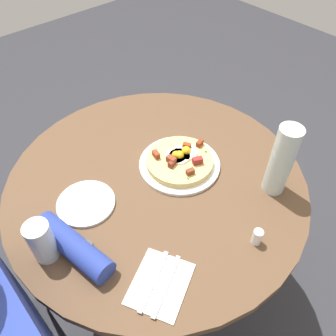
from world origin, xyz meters
The scene contains 12 objects.
ground_plane centered at (0.00, 0.00, 0.00)m, with size 6.00×6.00×0.00m, color #2D2D33.
dining_table centered at (0.00, 0.00, 0.56)m, with size 1.00×1.00×0.73m.
pizza_plate centered at (0.01, 0.10, 0.74)m, with size 0.28×0.28×0.01m, color white.
breakfast_pizza centered at (0.01, 0.10, 0.76)m, with size 0.23×0.23×0.05m.
bread_plate centered at (-0.07, -0.23, 0.74)m, with size 0.18×0.18×0.01m, color white.
napkin centered at (0.29, -0.23, 0.73)m, with size 0.17×0.14×0.00m, color white.
fork centered at (0.30, -0.22, 0.74)m, with size 0.18×0.01×0.01m, color silver.
knife centered at (0.27, -0.24, 0.74)m, with size 0.18×0.01×0.01m, color silver.
water_glass centered at (0.01, -0.41, 0.80)m, with size 0.07×0.07×0.13m, color silver.
water_bottle centered at (0.28, 0.26, 0.86)m, with size 0.07×0.07×0.25m, color silver.
salt_shaker centered at (0.37, 0.06, 0.76)m, with size 0.03×0.03×0.05m, color white.
pepper_shaker centered at (0.09, -0.32, 0.76)m, with size 0.03×0.03×0.05m, color #3F3833.
Camera 1 is at (0.59, -0.47, 1.59)m, focal length 36.45 mm.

